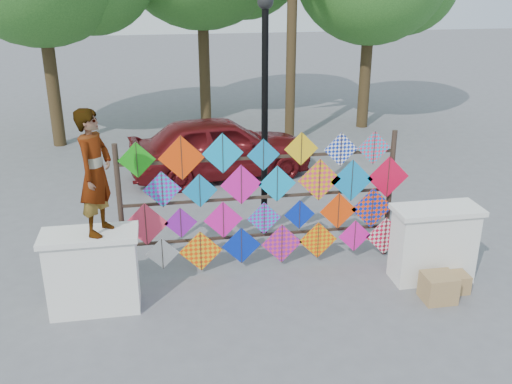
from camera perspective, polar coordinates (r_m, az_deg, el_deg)
The scene contains 9 objects.
ground at distance 9.41m, azimuth 1.29°, elevation -9.41°, with size 80.00×80.00×0.00m, color slate.
parapet_left at distance 8.85m, azimuth -16.00°, elevation -7.63°, with size 1.40×0.65×1.28m.
parapet_right at distance 9.78m, azimuth 17.33°, elevation -4.90°, with size 1.40×0.65×1.28m.
kite_rack at distance 9.54m, azimuth 1.24°, elevation -0.88°, with size 4.92×0.24×2.41m.
vendor_woman at distance 8.21m, azimuth -15.79°, elevation 1.89°, with size 0.66×0.43×1.82m, color #99999E.
sedan at distance 14.09m, azimuth -3.59°, elevation 4.55°, with size 1.79×4.46×1.52m, color maroon.
lamppost at distance 10.33m, azimuth 0.89°, elevation 9.48°, with size 0.28×0.28×4.46m.
cardboard_box_near at distance 9.39m, azimuth 17.78°, elevation -9.08°, with size 0.49×0.44×0.44m, color #A47B4F.
cardboard_box_far at distance 9.75m, azimuth 19.36°, elevation -8.53°, with size 0.36×0.34×0.31m, color #A47B4F.
Camera 1 is at (-1.61, -7.93, 4.80)m, focal length 40.00 mm.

